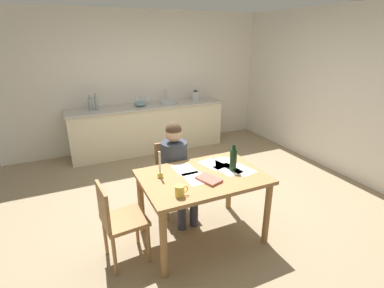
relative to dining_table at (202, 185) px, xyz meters
name	(u,v)px	position (x,y,z in m)	size (l,w,h in m)	color
ground_plane	(198,206)	(0.25, 0.60, -0.68)	(5.20, 5.20, 0.04)	#937F60
wall_back	(141,81)	(0.25, 3.20, 0.64)	(5.20, 0.12, 2.60)	silver
wall_right	(350,94)	(2.85, 0.60, 0.64)	(0.12, 5.20, 2.60)	silver
kitchen_counter	(148,128)	(0.25, 2.84, -0.21)	(2.95, 0.64, 0.90)	beige
dining_table	(202,185)	(0.00, 0.00, 0.00)	(1.28, 0.88, 0.77)	#9E7042
chair_at_table	(172,173)	(-0.08, 0.68, -0.16)	(0.41, 0.41, 0.89)	#9E7042
person_seated	(177,165)	(-0.08, 0.53, 0.02)	(0.33, 0.59, 1.19)	#333842
chair_side_empty	(118,219)	(-0.90, 0.01, -0.17)	(0.44, 0.44, 0.87)	#9E7042
coffee_mug	(180,191)	(-0.37, -0.29, 0.17)	(0.13, 0.09, 0.11)	#F2CC4C
candlestick	(160,170)	(-0.42, 0.14, 0.19)	(0.06, 0.06, 0.29)	gold
book_magazine	(209,179)	(0.00, -0.13, 0.13)	(0.16, 0.25, 0.03)	#A75B4B
paper_letter	(228,169)	(0.31, 0.01, 0.11)	(0.21, 0.30, 0.00)	white
paper_bill	(184,169)	(-0.12, 0.21, 0.11)	(0.21, 0.30, 0.00)	white
paper_envelope	(224,162)	(0.38, 0.19, 0.11)	(0.21, 0.30, 0.00)	white
paper_receipt	(241,170)	(0.44, -0.06, 0.11)	(0.21, 0.30, 0.00)	white
paper_notice	(213,164)	(0.23, 0.20, 0.11)	(0.21, 0.30, 0.00)	white
paper_flyer	(195,178)	(-0.10, -0.03, 0.11)	(0.21, 0.30, 0.00)	white
wine_bottle_on_table	(233,159)	(0.35, -0.03, 0.24)	(0.08, 0.08, 0.30)	black
sink_unit	(169,102)	(0.68, 2.85, 0.26)	(0.36, 0.36, 0.24)	#B2B7BC
bottle_oil	(90,104)	(-0.77, 2.86, 0.36)	(0.07, 0.07, 0.27)	#8C999E
bottle_vinegar	(96,103)	(-0.67, 2.85, 0.37)	(0.07, 0.07, 0.30)	#8C999E
mixing_bowl	(140,104)	(0.10, 2.80, 0.29)	(0.22, 0.22, 0.10)	#668C99
stovetop_kettle	(196,96)	(1.27, 2.84, 0.34)	(0.18, 0.18, 0.22)	#B7BABF
wine_glass_near_sink	(148,98)	(0.31, 2.99, 0.35)	(0.07, 0.07, 0.15)	silver
wine_glass_by_kettle	(143,98)	(0.21, 2.99, 0.35)	(0.07, 0.07, 0.15)	silver
wine_glass_back_left	(137,99)	(0.11, 2.99, 0.35)	(0.07, 0.07, 0.15)	silver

